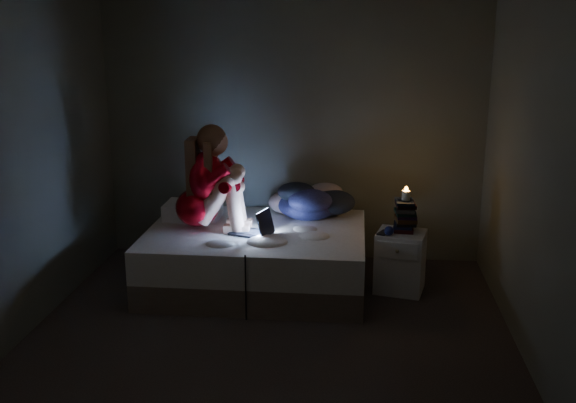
# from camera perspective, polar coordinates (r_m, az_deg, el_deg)

# --- Properties ---
(floor) EXTENTS (3.60, 3.80, 0.02)m
(floor) POSITION_cam_1_polar(r_m,az_deg,el_deg) (4.99, -1.79, -12.07)
(floor) COLOR black
(floor) RESTS_ON ground
(wall_back) EXTENTS (3.60, 0.02, 2.60)m
(wall_back) POSITION_cam_1_polar(r_m,az_deg,el_deg) (6.41, 0.40, 6.49)
(wall_back) COLOR #525550
(wall_back) RESTS_ON ground
(wall_front) EXTENTS (3.60, 0.02, 2.60)m
(wall_front) POSITION_cam_1_polar(r_m,az_deg,el_deg) (2.74, -7.38, -5.99)
(wall_front) COLOR #525550
(wall_front) RESTS_ON ground
(wall_left) EXTENTS (0.02, 3.80, 2.60)m
(wall_left) POSITION_cam_1_polar(r_m,az_deg,el_deg) (5.11, -22.51, 3.01)
(wall_left) COLOR #525550
(wall_left) RESTS_ON ground
(wall_right) EXTENTS (0.02, 3.80, 2.60)m
(wall_right) POSITION_cam_1_polar(r_m,az_deg,el_deg) (4.66, 20.73, 2.08)
(wall_right) COLOR #525550
(wall_right) RESTS_ON ground
(bed) EXTENTS (1.87, 1.40, 0.51)m
(bed) POSITION_cam_1_polar(r_m,az_deg,el_deg) (5.92, -2.68, -4.74)
(bed) COLOR beige
(bed) RESTS_ON ground
(pillow) EXTENTS (0.50, 0.35, 0.14)m
(pillow) POSITION_cam_1_polar(r_m,az_deg,el_deg) (6.20, -8.06, -0.75)
(pillow) COLOR white
(pillow) RESTS_ON bed
(woman) EXTENTS (0.58, 0.39, 0.92)m
(woman) POSITION_cam_1_polar(r_m,az_deg,el_deg) (5.77, -7.79, 2.05)
(woman) COLOR #890204
(woman) RESTS_ON bed
(laptop) EXTENTS (0.39, 0.33, 0.23)m
(laptop) POSITION_cam_1_polar(r_m,az_deg,el_deg) (5.67, -3.20, -1.65)
(laptop) COLOR black
(laptop) RESTS_ON bed
(clothes_pile) EXTENTS (0.62, 0.51, 0.34)m
(clothes_pile) POSITION_cam_1_polar(r_m,az_deg,el_deg) (6.13, 1.68, 0.21)
(clothes_pile) COLOR navy
(clothes_pile) RESTS_ON bed
(nightstand) EXTENTS (0.46, 0.43, 0.53)m
(nightstand) POSITION_cam_1_polar(r_m,az_deg,el_deg) (5.87, 9.50, -5.04)
(nightstand) COLOR silver
(nightstand) RESTS_ON ground
(book_stack) EXTENTS (0.19, 0.25, 0.27)m
(book_stack) POSITION_cam_1_polar(r_m,az_deg,el_deg) (5.79, 9.90, -1.18)
(book_stack) COLOR black
(book_stack) RESTS_ON nightstand
(candle) EXTENTS (0.07, 0.07, 0.08)m
(candle) POSITION_cam_1_polar(r_m,az_deg,el_deg) (5.74, 9.98, 0.50)
(candle) COLOR beige
(candle) RESTS_ON book_stack
(phone) EXTENTS (0.10, 0.15, 0.01)m
(phone) POSITION_cam_1_polar(r_m,az_deg,el_deg) (5.70, 8.27, -2.74)
(phone) COLOR black
(phone) RESTS_ON nightstand
(blue_orb) EXTENTS (0.08, 0.08, 0.08)m
(blue_orb) POSITION_cam_1_polar(r_m,az_deg,el_deg) (5.65, 8.82, -2.55)
(blue_orb) COLOR navy
(blue_orb) RESTS_ON nightstand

